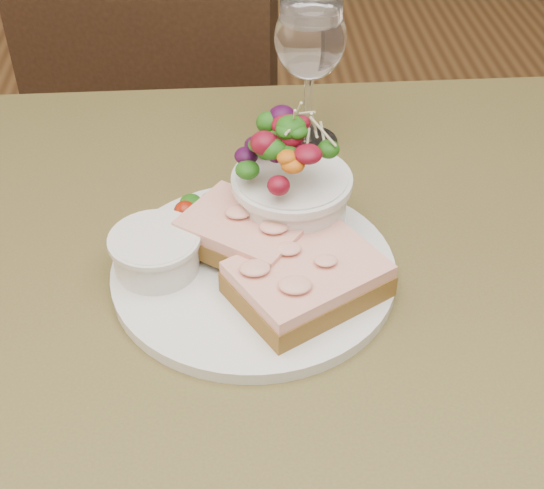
{
  "coord_description": "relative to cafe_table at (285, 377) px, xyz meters",
  "views": [
    {
      "loc": [
        -0.05,
        -0.48,
        1.22
      ],
      "look_at": [
        -0.01,
        0.01,
        0.81
      ],
      "focal_mm": 50.0,
      "sensor_mm": 36.0,
      "label": 1
    }
  ],
  "objects": [
    {
      "name": "garnish",
      "position": [
        -0.08,
        0.11,
        0.12
      ],
      "size": [
        0.05,
        0.04,
        0.02
      ],
      "color": "#0C3C0B",
      "rests_on": "dinner_plate"
    },
    {
      "name": "salad_bowl",
      "position": [
        0.01,
        0.09,
        0.17
      ],
      "size": [
        0.1,
        0.1,
        0.13
      ],
      "color": "silver",
      "rests_on": "dinner_plate"
    },
    {
      "name": "ramekin",
      "position": [
        -0.11,
        0.04,
        0.13
      ],
      "size": [
        0.08,
        0.08,
        0.04
      ],
      "color": "silver",
      "rests_on": "dinner_plate"
    },
    {
      "name": "sandwich_back",
      "position": [
        -0.03,
        0.06,
        0.14
      ],
      "size": [
        0.13,
        0.13,
        0.03
      ],
      "rotation": [
        0.0,
        0.0,
        -0.63
      ],
      "color": "#503415",
      "rests_on": "dinner_plate"
    },
    {
      "name": "sandwich_front",
      "position": [
        0.02,
        -0.0,
        0.13
      ],
      "size": [
        0.15,
        0.14,
        0.03
      ],
      "rotation": [
        0.0,
        0.0,
        0.53
      ],
      "color": "#503415",
      "rests_on": "dinner_plate"
    },
    {
      "name": "cafe_table",
      "position": [
        0.0,
        0.0,
        0.0
      ],
      "size": [
        0.8,
        0.8,
        0.75
      ],
      "color": "#4C3F20",
      "rests_on": "ground"
    },
    {
      "name": "chair_far",
      "position": [
        -0.11,
        0.75,
        -0.36
      ],
      "size": [
        0.54,
        0.54,
        0.9
      ],
      "rotation": [
        0.0,
        0.0,
        2.8
      ],
      "color": "black",
      "rests_on": "ground"
    },
    {
      "name": "wine_glass",
      "position": [
        0.05,
        0.26,
        0.22
      ],
      "size": [
        0.08,
        0.08,
        0.18
      ],
      "color": "white",
      "rests_on": "cafe_table"
    },
    {
      "name": "dinner_plate",
      "position": [
        -0.03,
        0.04,
        0.11
      ],
      "size": [
        0.26,
        0.26,
        0.01
      ],
      "primitive_type": "cylinder",
      "color": "silver",
      "rests_on": "cafe_table"
    }
  ]
}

